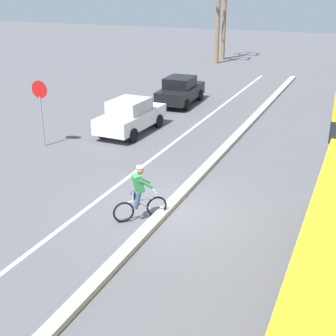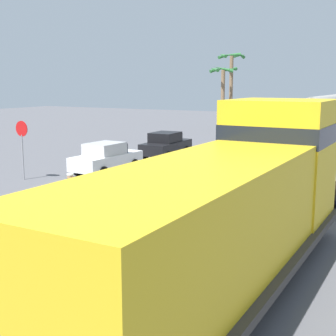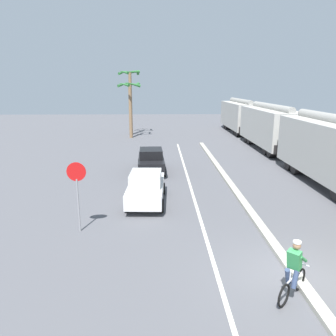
{
  "view_description": "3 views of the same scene",
  "coord_description": "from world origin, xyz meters",
  "px_view_note": "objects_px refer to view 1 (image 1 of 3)",
  "views": [
    {
      "loc": [
        5.23,
        -12.1,
        6.67
      ],
      "look_at": [
        0.06,
        -0.07,
        1.48
      ],
      "focal_mm": 50.0,
      "sensor_mm": 36.0,
      "label": 1
    },
    {
      "loc": [
        9.8,
        -12.42,
        4.66
      ],
      "look_at": [
        2.8,
        -0.06,
        2.08
      ],
      "focal_mm": 50.0,
      "sensor_mm": 36.0,
      "label": 2
    },
    {
      "loc": [
        -4.16,
        -8.74,
        5.76
      ],
      "look_at": [
        -3.74,
        9.03,
        1.28
      ],
      "focal_mm": 35.0,
      "sensor_mm": 36.0,
      "label": 3
    }
  ],
  "objects_px": {
    "parked_car_black": "(180,90)",
    "cyclist": "(139,195)",
    "stop_sign": "(40,101)",
    "palm_tree_far": "(219,9)",
    "parked_car_white": "(131,116)"
  },
  "relations": [
    {
      "from": "parked_car_black",
      "to": "cyclist",
      "type": "relative_size",
      "value": 2.49
    },
    {
      "from": "stop_sign",
      "to": "palm_tree_far",
      "type": "distance_m",
      "value": 24.89
    },
    {
      "from": "parked_car_black",
      "to": "cyclist",
      "type": "distance_m",
      "value": 14.57
    },
    {
      "from": "parked_car_white",
      "to": "stop_sign",
      "type": "xyz_separation_m",
      "value": [
        -2.56,
        -3.29,
        1.21
      ]
    },
    {
      "from": "parked_car_black",
      "to": "stop_sign",
      "type": "distance_m",
      "value": 9.85
    },
    {
      "from": "parked_car_black",
      "to": "stop_sign",
      "type": "relative_size",
      "value": 1.48
    },
    {
      "from": "parked_car_white",
      "to": "stop_sign",
      "type": "height_order",
      "value": "stop_sign"
    },
    {
      "from": "cyclist",
      "to": "parked_car_white",
      "type": "bearing_deg",
      "value": 119.16
    },
    {
      "from": "parked_car_black",
      "to": "palm_tree_far",
      "type": "xyz_separation_m",
      "value": [
        -2.66,
        15.34,
        3.76
      ]
    },
    {
      "from": "parked_car_black",
      "to": "stop_sign",
      "type": "xyz_separation_m",
      "value": [
        -2.65,
        -9.41,
        1.21
      ]
    },
    {
      "from": "palm_tree_far",
      "to": "parked_car_black",
      "type": "bearing_deg",
      "value": -80.17
    },
    {
      "from": "cyclist",
      "to": "stop_sign",
      "type": "height_order",
      "value": "stop_sign"
    },
    {
      "from": "parked_car_black",
      "to": "stop_sign",
      "type": "bearing_deg",
      "value": -105.74
    },
    {
      "from": "cyclist",
      "to": "stop_sign",
      "type": "xyz_separation_m",
      "value": [
        -6.92,
        4.52,
        1.21
      ]
    },
    {
      "from": "stop_sign",
      "to": "parked_car_black",
      "type": "bearing_deg",
      "value": 74.26
    }
  ]
}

